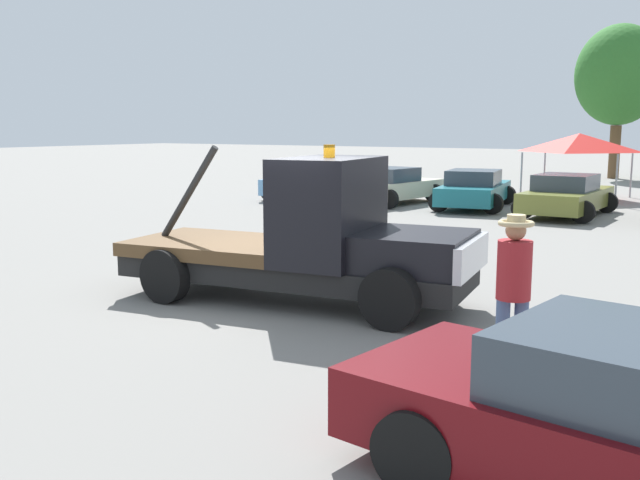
% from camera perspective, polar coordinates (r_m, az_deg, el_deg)
% --- Properties ---
extents(ground_plane, '(160.00, 160.00, 0.00)m').
position_cam_1_polar(ground_plane, '(11.70, -2.09, -4.88)').
color(ground_plane, gray).
extents(tow_truck, '(5.98, 2.71, 2.54)m').
position_cam_1_polar(tow_truck, '(11.35, -0.47, -0.26)').
color(tow_truck, black).
rests_on(tow_truck, ground).
extents(person_near_truck, '(0.41, 0.41, 1.84)m').
position_cam_1_polar(person_near_truck, '(8.46, 15.24, -3.11)').
color(person_near_truck, '#475B84').
rests_on(person_near_truck, ground).
extents(parked_car_skyblue, '(2.49, 4.30, 1.34)m').
position_cam_1_polar(parked_car_skyblue, '(28.20, -1.13, 4.66)').
color(parked_car_skyblue, '#669ED1').
rests_on(parked_car_skyblue, ground).
extents(parked_car_cream, '(2.75, 4.60, 1.34)m').
position_cam_1_polar(parked_car_cream, '(26.29, 5.81, 4.29)').
color(parked_car_cream, beige).
rests_on(parked_car_cream, ground).
extents(parked_car_teal, '(2.95, 4.97, 1.34)m').
position_cam_1_polar(parked_car_teal, '(25.38, 12.23, 3.97)').
color(parked_car_teal, '#196670').
rests_on(parked_car_teal, ground).
extents(parked_car_olive, '(2.58, 4.73, 1.34)m').
position_cam_1_polar(parked_car_olive, '(23.89, 19.12, 3.37)').
color(parked_car_olive, olive).
rests_on(parked_car_olive, ground).
extents(canopy_tent_red, '(3.49, 3.49, 2.56)m').
position_cam_1_polar(canopy_tent_red, '(29.62, 20.03, 7.33)').
color(canopy_tent_red, '#9E9EA3').
rests_on(canopy_tent_red, ground).
extents(tree_left, '(4.60, 4.60, 8.22)m').
position_cam_1_polar(tree_left, '(42.29, 22.83, 12.04)').
color(tree_left, brown).
rests_on(tree_left, ground).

